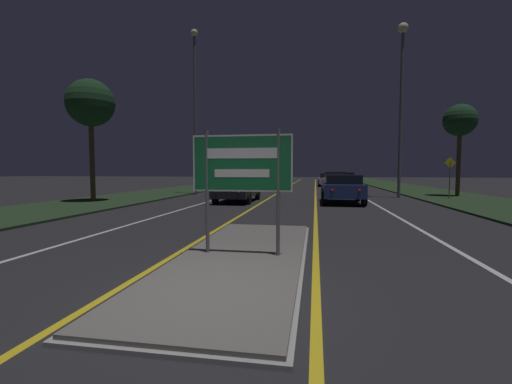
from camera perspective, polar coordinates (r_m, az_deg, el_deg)
The scene contains 23 objects.
ground_plane at distance 4.69m, azimuth -7.55°, elevation -16.96°, with size 160.00×160.00×0.00m, color #232326.
median_island at distance 6.47m, azimuth -2.31°, elevation -10.73°, with size 2.32×6.87×0.10m.
verge_left at distance 26.54m, azimuth -14.24°, elevation 0.06°, with size 5.00×100.00×0.08m.
verge_right at distance 25.58m, azimuth 28.47°, elevation -0.40°, with size 5.00×100.00×0.08m.
centre_line_yellow_left at distance 29.35m, azimuth 4.61°, elevation 0.42°, with size 0.12×70.00×0.01m.
centre_line_yellow_right at distance 29.23m, azimuth 9.89°, elevation 0.37°, with size 0.12×70.00×0.01m.
lane_line_white_left at distance 29.75m, azimuth -0.87°, elevation 0.48°, with size 0.12×70.00×0.01m.
lane_line_white_right at distance 29.37m, azimuth 15.45°, elevation 0.30°, with size 0.12×70.00×0.01m.
edge_line_white_left at distance 30.45m, azimuth -6.42°, elevation 0.53°, with size 0.10×70.00×0.01m.
edge_line_white_right at distance 29.81m, azimuth 21.20°, elevation 0.24°, with size 0.10×70.00×0.01m.
highway_sign at distance 6.27m, azimuth -2.36°, elevation 3.94°, with size 1.85×0.07×2.29m.
streetlight_left_near at distance 23.97m, azimuth -10.14°, elevation 15.45°, with size 0.48×0.48×10.92m.
streetlight_right_near at distance 22.78m, azimuth 23.10°, elevation 16.68°, with size 0.60×0.60×10.22m.
car_receding_0 at distance 17.63m, azimuth 14.18°, elevation 0.68°, with size 2.02×4.10×1.42m.
car_receding_1 at distance 27.57m, azimuth 13.02°, elevation 1.81°, with size 1.86×4.79×1.53m.
car_receding_2 at distance 36.14m, azimuth 11.89°, elevation 2.07°, with size 1.94×4.34×1.34m.
car_receding_3 at distance 47.64m, azimuth 14.99°, elevation 2.43°, with size 1.86×4.63×1.36m.
car_approaching_0 at distance 18.04m, azimuth -3.00°, elevation 0.78°, with size 1.87×4.42×1.44m.
car_approaching_1 at distance 29.29m, azimuth 2.43°, elevation 1.89°, with size 1.91×4.06×1.39m.
car_approaching_2 at distance 40.40m, azimuth 4.69°, elevation 2.39°, with size 1.85×4.81×1.47m.
warning_sign at distance 21.84m, azimuth 29.60°, elevation 2.67°, with size 0.60×0.06×2.28m.
roadside_palm_left at distance 19.42m, azimuth -25.88°, elevation 13.06°, with size 2.32×2.32×6.08m.
roadside_palm_right at distance 24.28m, azimuth 30.87°, elevation 10.06°, with size 1.90×1.90×5.53m.
Camera 1 is at (1.32, -4.18, 1.65)m, focal length 24.00 mm.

